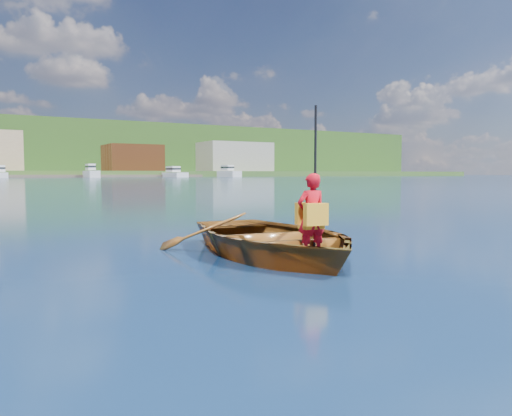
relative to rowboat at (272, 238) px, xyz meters
The scene contains 4 objects.
ground 0.76m from the rowboat, 89.17° to the left, with size 600.00×600.00×0.00m.
rowboat is the anchor object (origin of this frame).
child_paddler 1.00m from the rowboat, 85.41° to the right, with size 0.44×0.36×2.09m.
marina_yachts 144.12m from the rowboat, 88.17° to the left, with size 141.97×13.76×4.23m.
Camera 1 is at (-3.96, -7.13, 1.25)m, focal length 35.00 mm.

